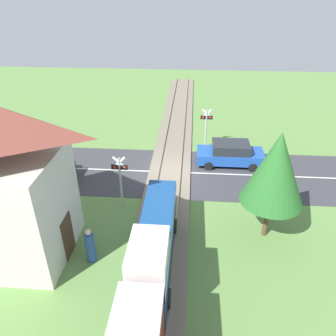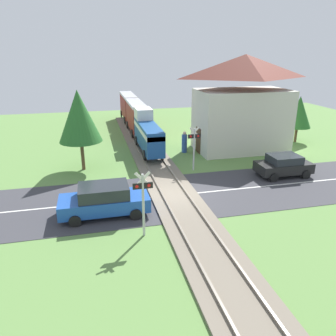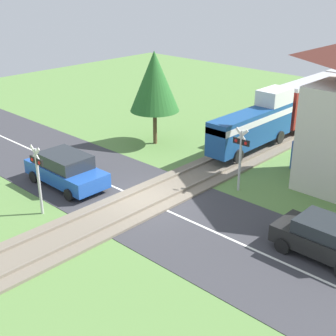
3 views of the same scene
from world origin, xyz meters
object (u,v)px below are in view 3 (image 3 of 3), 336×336
at_px(car_near_crossing, 66,169).
at_px(pedestrian_by_station, 295,154).
at_px(car_far_side, 324,238).
at_px(crossing_signal_east_approach, 241,151).
at_px(crossing_signal_west_approach, 38,171).
at_px(train, 308,101).

distance_m(car_near_crossing, pedestrian_by_station, 12.03).
bearing_deg(car_far_side, crossing_signal_east_approach, 156.03).
bearing_deg(car_far_side, car_near_crossing, -166.65).
distance_m(car_near_crossing, crossing_signal_west_approach, 3.21).
distance_m(train, pedestrian_by_station, 7.56).
xyz_separation_m(crossing_signal_west_approach, pedestrian_by_station, (5.45, 12.19, -1.21)).
relative_size(train, car_far_side, 5.38).
distance_m(crossing_signal_west_approach, crossing_signal_east_approach, 9.25).
height_order(train, pedestrian_by_station, train).
distance_m(car_far_side, crossing_signal_west_approach, 11.85).
xyz_separation_m(train, pedestrian_by_station, (3.01, -6.86, -1.06)).
relative_size(car_near_crossing, crossing_signal_east_approach, 1.45).
height_order(car_near_crossing, car_far_side, car_near_crossing).
xyz_separation_m(car_near_crossing, crossing_signal_east_approach, (6.54, 5.37, 1.17)).
xyz_separation_m(train, crossing_signal_west_approach, (-2.44, -19.05, 0.15)).
relative_size(train, crossing_signal_east_approach, 6.22).
height_order(crossing_signal_west_approach, pedestrian_by_station, crossing_signal_west_approach).
xyz_separation_m(car_far_side, pedestrian_by_station, (-5.03, 6.83, 0.04)).
height_order(car_near_crossing, pedestrian_by_station, pedestrian_by_station).
distance_m(car_far_side, crossing_signal_east_approach, 6.25).
xyz_separation_m(car_near_crossing, car_far_side, (12.14, 2.88, -0.08)).
height_order(car_far_side, crossing_signal_west_approach, crossing_signal_west_approach).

